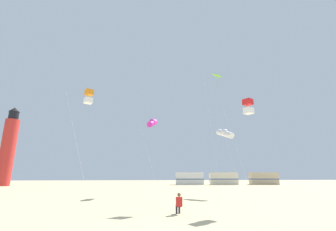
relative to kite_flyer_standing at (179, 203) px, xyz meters
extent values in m
cube|color=red|center=(0.01, -0.08, 0.07)|extent=(0.35, 0.24, 0.52)
sphere|color=brown|center=(0.01, -0.08, 0.45)|extent=(0.20, 0.20, 0.20)
cylinder|color=#2D2D38|center=(0.07, 0.10, -0.17)|extent=(0.15, 0.37, 0.13)
cylinder|color=#2D2D38|center=(0.06, 0.26, -0.40)|extent=(0.11, 0.11, 0.42)
cylinder|color=#2D2D38|center=(-0.09, 0.09, -0.17)|extent=(0.15, 0.37, 0.13)
cylinder|color=#2D2D38|center=(-0.10, 0.25, -0.40)|extent=(0.11, 0.11, 0.42)
cylinder|color=silver|center=(-1.63, 12.97, 3.60)|extent=(2.43, 0.82, 8.43)
cylinder|color=#D826A5|center=(-1.23, 14.18, 7.82)|extent=(1.45, 2.59, 1.48)
sphere|color=#D826A5|center=(-1.23, 14.18, 7.97)|extent=(0.76, 0.76, 0.76)
cylinder|color=silver|center=(7.58, 11.08, 2.82)|extent=(1.82, 0.73, 6.86)
cylinder|color=white|center=(7.23, 11.99, 6.25)|extent=(1.57, 2.58, 1.48)
sphere|color=white|center=(7.23, 11.99, 6.40)|extent=(0.76, 0.76, 0.76)
cylinder|color=silver|center=(4.49, 1.81, 2.99)|extent=(0.83, 2.47, 7.22)
cube|color=red|center=(5.72, 2.22, 6.95)|extent=(0.82, 0.82, 0.44)
cube|color=white|center=(5.72, 2.22, 6.25)|extent=(0.82, 0.82, 0.44)
cylinder|color=silver|center=(4.11, 6.71, 5.33)|extent=(0.66, 1.80, 11.89)
cube|color=#72D12D|center=(5.00, 7.03, 11.27)|extent=(1.22, 1.22, 0.40)
cylinder|color=#72D12D|center=(5.00, 7.03, 10.62)|extent=(0.04, 0.04, 1.10)
cylinder|color=silver|center=(-6.89, 3.17, 3.57)|extent=(2.53, 0.38, 8.37)
cube|color=orange|center=(-6.70, 4.43, 8.10)|extent=(0.82, 0.82, 0.44)
cube|color=white|center=(-6.70, 4.43, 7.40)|extent=(0.82, 0.82, 0.44)
cylinder|color=red|center=(-31.25, 38.68, 6.39)|extent=(2.80, 2.80, 14.00)
cylinder|color=black|center=(-31.25, 38.68, 14.29)|extent=(2.00, 2.00, 1.80)
cone|color=black|center=(-31.25, 38.68, 15.69)|extent=(2.20, 2.20, 1.00)
cube|color=white|center=(8.55, 42.07, 0.79)|extent=(6.56, 2.79, 2.80)
cube|color=#4C608C|center=(8.55, 42.07, 0.65)|extent=(6.60, 2.83, 0.24)
cube|color=beige|center=(16.54, 41.19, 0.79)|extent=(6.47, 2.50, 2.80)
cube|color=#4C608C|center=(16.54, 41.19, 0.65)|extent=(6.51, 2.54, 0.24)
cube|color=#C6B28C|center=(26.27, 40.86, 0.79)|extent=(6.58, 2.85, 2.80)
cube|color=#4C608C|center=(26.27, 40.86, 0.65)|extent=(6.62, 2.89, 0.24)
camera|label=1|loc=(-1.97, -14.00, 1.53)|focal=24.79mm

